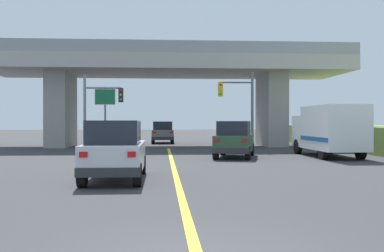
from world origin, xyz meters
TOP-DOWN VIEW (x-y plane):
  - ground at (0.00, 30.69)m, footprint 160.00×160.00m
  - overpass_bridge at (0.00, 30.69)m, footprint 28.49×8.25m
  - lane_divider_stripe at (0.00, 13.81)m, footprint 0.20×27.62m
  - suv_lead at (-2.08, 9.20)m, footprint 1.91×4.59m
  - suv_crossing at (3.51, 18.60)m, footprint 2.94×4.70m
  - box_truck at (8.90, 18.76)m, footprint 2.33×6.56m
  - sedan_oncoming at (-0.42, 36.41)m, footprint 2.03×4.61m
  - traffic_signal_nearside at (4.85, 24.22)m, footprint 2.43×0.36m
  - traffic_signal_farside at (-4.75, 24.44)m, footprint 2.65×0.36m
  - highway_sign at (-4.70, 27.75)m, footprint 1.53×0.17m

SIDE VIEW (x-z plane):
  - ground at x=0.00m, z-range 0.00..0.00m
  - lane_divider_stripe at x=0.00m, z-range 0.00..0.01m
  - suv_crossing at x=3.51m, z-range 0.00..2.02m
  - suv_lead at x=-2.08m, z-range 0.00..2.02m
  - sedan_oncoming at x=-0.42m, z-range 0.00..2.02m
  - box_truck at x=8.90m, z-range 0.09..2.96m
  - traffic_signal_farside at x=-4.75m, z-range 0.58..5.72m
  - traffic_signal_nearside at x=4.85m, z-range 0.68..6.03m
  - highway_sign at x=-4.70m, z-range 1.06..5.65m
  - overpass_bridge at x=0.00m, z-range 1.63..9.55m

